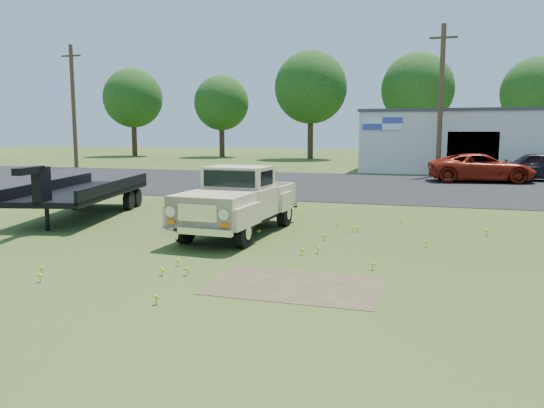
# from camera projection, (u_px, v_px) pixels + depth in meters

# --- Properties ---
(ground) EXTENTS (140.00, 140.00, 0.00)m
(ground) POSITION_uv_depth(u_px,v_px,m) (266.00, 246.00, 12.67)
(ground) COLOR #314817
(ground) RESTS_ON ground
(asphalt_lot) EXTENTS (90.00, 14.00, 0.02)m
(asphalt_lot) POSITION_uv_depth(u_px,v_px,m) (356.00, 185.00, 26.88)
(asphalt_lot) COLOR black
(asphalt_lot) RESTS_ON ground
(dirt_patch_a) EXTENTS (3.00, 2.00, 0.01)m
(dirt_patch_a) POSITION_uv_depth(u_px,v_px,m) (295.00, 286.00, 9.39)
(dirt_patch_a) COLOR brown
(dirt_patch_a) RESTS_ON ground
(dirt_patch_b) EXTENTS (2.20, 1.60, 0.01)m
(dirt_patch_b) POSITION_uv_depth(u_px,v_px,m) (239.00, 219.00, 16.56)
(dirt_patch_b) COLOR brown
(dirt_patch_b) RESTS_ON ground
(commercial_building) EXTENTS (14.20, 8.20, 4.15)m
(commercial_building) POSITION_uv_depth(u_px,v_px,m) (469.00, 140.00, 36.21)
(commercial_building) COLOR silver
(commercial_building) RESTS_ON ground
(utility_pole_west) EXTENTS (1.60, 0.30, 9.00)m
(utility_pole_west) POSITION_uv_depth(u_px,v_px,m) (74.00, 106.00, 39.26)
(utility_pole_west) COLOR #4A3322
(utility_pole_west) RESTS_ON ground
(utility_pole_mid) EXTENTS (1.60, 0.30, 9.00)m
(utility_pole_mid) POSITION_uv_depth(u_px,v_px,m) (441.00, 100.00, 31.72)
(utility_pole_mid) COLOR #4A3322
(utility_pole_mid) RESTS_ON ground
(treeline_a) EXTENTS (6.40, 6.40, 9.52)m
(treeline_a) POSITION_uv_depth(u_px,v_px,m) (133.00, 98.00, 57.82)
(treeline_a) COLOR #3C2B1B
(treeline_a) RESTS_ON ground
(treeline_b) EXTENTS (5.76, 5.76, 8.57)m
(treeline_b) POSITION_uv_depth(u_px,v_px,m) (221.00, 103.00, 55.96)
(treeline_b) COLOR #3C2B1B
(treeline_b) RESTS_ON ground
(treeline_c) EXTENTS (7.04, 7.04, 10.47)m
(treeline_c) POSITION_uv_depth(u_px,v_px,m) (311.00, 88.00, 51.46)
(treeline_c) COLOR #3C2B1B
(treeline_c) RESTS_ON ground
(treeline_d) EXTENTS (6.72, 6.72, 10.00)m
(treeline_d) POSITION_uv_depth(u_px,v_px,m) (417.00, 89.00, 49.55)
(treeline_d) COLOR #3C2B1B
(treeline_d) RESTS_ON ground
(treeline_e) EXTENTS (6.08, 6.08, 9.04)m
(treeline_e) POSITION_uv_depth(u_px,v_px,m) (538.00, 93.00, 45.32)
(treeline_e) COLOR #3C2B1B
(treeline_e) RESTS_ON ground
(vintage_pickup_truck) EXTENTS (2.18, 5.08, 1.81)m
(vintage_pickup_truck) POSITION_uv_depth(u_px,v_px,m) (239.00, 200.00, 13.99)
(vintage_pickup_truck) COLOR #CEB68A
(vintage_pickup_truck) RESTS_ON ground
(flatbed_trailer) EXTENTS (3.70, 6.99, 1.82)m
(flatbed_trailer) POSITION_uv_depth(u_px,v_px,m) (84.00, 188.00, 16.98)
(flatbed_trailer) COLOR black
(flatbed_trailer) RESTS_ON ground
(red_pickup) EXTENTS (5.76, 3.29, 1.51)m
(red_pickup) POSITION_uv_depth(u_px,v_px,m) (481.00, 168.00, 28.45)
(red_pickup) COLOR maroon
(red_pickup) RESTS_ON ground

